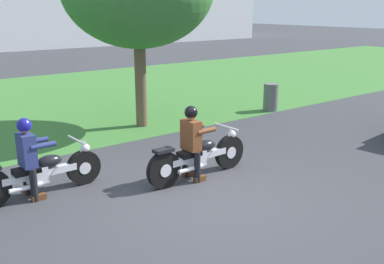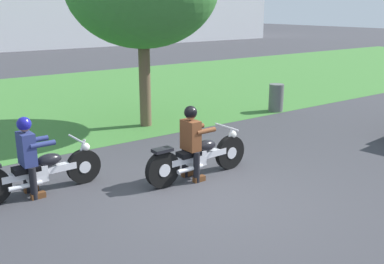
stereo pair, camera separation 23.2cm
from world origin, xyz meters
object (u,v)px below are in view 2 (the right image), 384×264
Objects in this scene: rider_follow at (28,150)px; motorcycle_lead at (199,157)px; rider_lead at (191,137)px; motorcycle_follow at (40,172)px; trash_can at (276,98)px.

motorcycle_lead is at bearing -20.91° from rider_follow.
motorcycle_follow is at bearing 156.62° from rider_lead.
rider_follow is 1.65× the size of trash_can.
rider_lead is 2.85m from rider_follow.
trash_can is (5.30, 3.09, 0.02)m from motorcycle_lead.
motorcycle_lead reaches higher than motorcycle_follow.
rider_lead is 1.67× the size of trash_can.
rider_lead reaches higher than motorcycle_follow.
trash_can is (5.47, 3.09, -0.40)m from rider_lead.
rider_follow is (-0.17, -0.00, 0.43)m from motorcycle_follow.
motorcycle_lead is at bearing -149.79° from trash_can.
motorcycle_follow is 8.24m from trash_can.
motorcycle_follow is at bearing 157.93° from motorcycle_lead.
motorcycle_follow reaches higher than trash_can.
motorcycle_lead is 3.03m from rider_follow.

